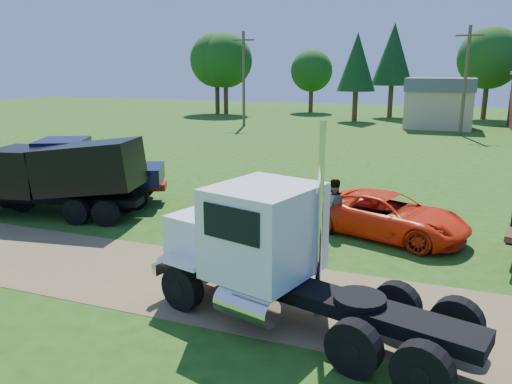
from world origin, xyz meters
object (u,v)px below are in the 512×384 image
(white_semi_tractor, at_px, (266,250))
(black_dump_truck, at_px, (58,174))
(navy_truck, at_px, (79,171))
(orange_pickup, at_px, (388,215))

(white_semi_tractor, relative_size, black_dump_truck, 1.06)
(navy_truck, bearing_deg, white_semi_tractor, -55.77)
(white_semi_tractor, distance_m, orange_pickup, 7.02)
(white_semi_tractor, bearing_deg, black_dump_truck, 171.06)
(white_semi_tractor, xyz_separation_m, orange_pickup, (2.01, 6.67, -0.80))
(black_dump_truck, bearing_deg, navy_truck, 93.30)
(white_semi_tractor, bearing_deg, orange_pickup, 88.74)
(black_dump_truck, relative_size, orange_pickup, 1.34)
(black_dump_truck, height_order, orange_pickup, black_dump_truck)
(white_semi_tractor, bearing_deg, navy_truck, 164.76)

